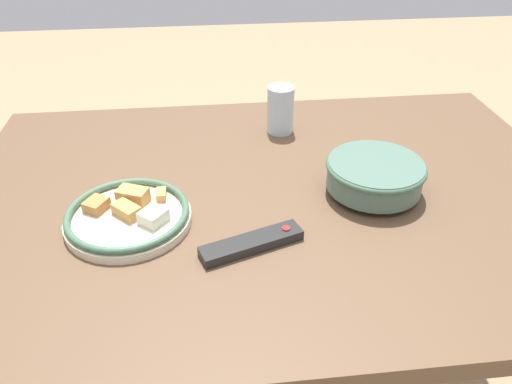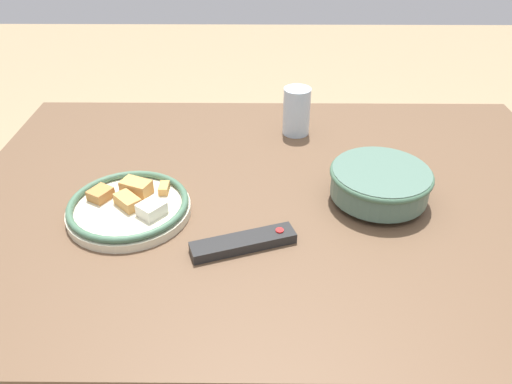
% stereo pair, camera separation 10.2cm
% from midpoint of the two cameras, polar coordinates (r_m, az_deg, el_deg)
% --- Properties ---
extents(dining_table, '(1.37, 0.95, 0.74)m').
position_cam_midpoint_polar(dining_table, '(1.13, 4.91, -3.52)').
color(dining_table, brown).
rests_on(dining_table, ground_plane).
extents(noodle_bowl, '(0.21, 0.21, 0.07)m').
position_cam_midpoint_polar(noodle_bowl, '(1.08, 16.63, 0.97)').
color(noodle_bowl, '#4C6B5B').
rests_on(noodle_bowl, dining_table).
extents(food_plate, '(0.25, 0.25, 0.05)m').
position_cam_midpoint_polar(food_plate, '(1.03, -11.57, -1.73)').
color(food_plate, beige).
rests_on(food_plate, dining_table).
extents(tv_remote, '(0.20, 0.11, 0.02)m').
position_cam_midpoint_polar(tv_remote, '(0.93, 1.70, -5.91)').
color(tv_remote, black).
rests_on(tv_remote, dining_table).
extents(drinking_glass, '(0.07, 0.07, 0.12)m').
position_cam_midpoint_polar(drinking_glass, '(1.31, 6.91, 9.10)').
color(drinking_glass, silver).
rests_on(drinking_glass, dining_table).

